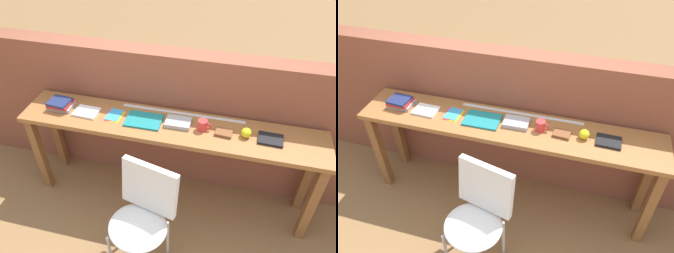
{
  "view_description": "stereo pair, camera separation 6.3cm",
  "coord_description": "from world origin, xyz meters",
  "views": [
    {
      "loc": [
        0.48,
        -1.69,
        2.54
      ],
      "look_at": [
        0.0,
        0.25,
        0.9
      ],
      "focal_mm": 35.0,
      "sensor_mm": 36.0,
      "label": 1
    },
    {
      "loc": [
        0.54,
        -1.68,
        2.54
      ],
      "look_at": [
        0.0,
        0.25,
        0.9
      ],
      "focal_mm": 35.0,
      "sensor_mm": 36.0,
      "label": 2
    }
  ],
  "objects": [
    {
      "name": "magazine_cycling",
      "position": [
        -0.72,
        0.29,
        0.89
      ],
      "size": [
        0.21,
        0.16,
        0.02
      ],
      "primitive_type": "cube",
      "rotation": [
        0.0,
        0.0,
        -0.04
      ],
      "color": "white",
      "rests_on": "sideboard"
    },
    {
      "name": "ground_plane",
      "position": [
        0.0,
        0.0,
        0.0
      ],
      "size": [
        40.0,
        40.0,
        0.0
      ],
      "primitive_type": "plane",
      "color": "olive"
    },
    {
      "name": "sports_ball_small",
      "position": [
        0.6,
        0.3,
        0.92
      ],
      "size": [
        0.08,
        0.08,
        0.08
      ],
      "primitive_type": "sphere",
      "color": "yellow",
      "rests_on": "sideboard"
    },
    {
      "name": "book_open_centre",
      "position": [
        -0.21,
        0.3,
        0.89
      ],
      "size": [
        0.29,
        0.21,
        0.02
      ],
      "primitive_type": "cube",
      "rotation": [
        0.0,
        0.0,
        0.01
      ],
      "color": "#19757A",
      "rests_on": "sideboard"
    },
    {
      "name": "chair_white_moulded",
      "position": [
        -0.05,
        -0.33,
        0.53
      ],
      "size": [
        0.53,
        0.54,
        0.89
      ],
      "color": "white",
      "rests_on": "ground"
    },
    {
      "name": "pamphlet_pile_colourful",
      "position": [
        -0.48,
        0.31,
        0.88
      ],
      "size": [
        0.15,
        0.18,
        0.01
      ],
      "color": "yellow",
      "rests_on": "sideboard"
    },
    {
      "name": "mug",
      "position": [
        0.27,
        0.3,
        0.92
      ],
      "size": [
        0.11,
        0.08,
        0.09
      ],
      "color": "red",
      "rests_on": "sideboard"
    },
    {
      "name": "book_stack_leftmost",
      "position": [
        -0.96,
        0.31,
        0.92
      ],
      "size": [
        0.21,
        0.18,
        0.08
      ],
      "color": "#9E9EA3",
      "rests_on": "sideboard"
    },
    {
      "name": "leather_journal_brown",
      "position": [
        0.44,
        0.29,
        0.89
      ],
      "size": [
        0.14,
        0.11,
        0.02
      ],
      "primitive_type": "cube",
      "rotation": [
        0.0,
        0.0,
        -0.08
      ],
      "color": "brown",
      "rests_on": "sideboard"
    },
    {
      "name": "sideboard",
      "position": [
        0.0,
        0.3,
        0.74
      ],
      "size": [
        2.5,
        0.44,
        0.88
      ],
      "color": "#996033",
      "rests_on": "ground"
    },
    {
      "name": "brick_wall_back",
      "position": [
        0.0,
        0.64,
        0.68
      ],
      "size": [
        6.0,
        0.2,
        1.35
      ],
      "primitive_type": "cube",
      "color": "brown",
      "rests_on": "ground"
    },
    {
      "name": "ruler_metal_back_edge",
      "position": [
        0.07,
        0.47,
        0.88
      ],
      "size": [
        1.04,
        0.03,
        0.0
      ],
      "primitive_type": "cube",
      "color": "silver",
      "rests_on": "sideboard"
    },
    {
      "name": "book_repair_rightmost",
      "position": [
        0.79,
        0.3,
        0.89
      ],
      "size": [
        0.19,
        0.15,
        0.02
      ],
      "primitive_type": "cube",
      "rotation": [
        0.0,
        0.0,
        -0.04
      ],
      "color": "black",
      "rests_on": "sideboard"
    },
    {
      "name": "book_grey_hardcover",
      "position": [
        0.07,
        0.32,
        0.9
      ],
      "size": [
        0.2,
        0.15,
        0.04
      ],
      "primitive_type": "cube",
      "rotation": [
        0.0,
        0.0,
        0.01
      ],
      "color": "#9E9EA3",
      "rests_on": "sideboard"
    }
  ]
}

